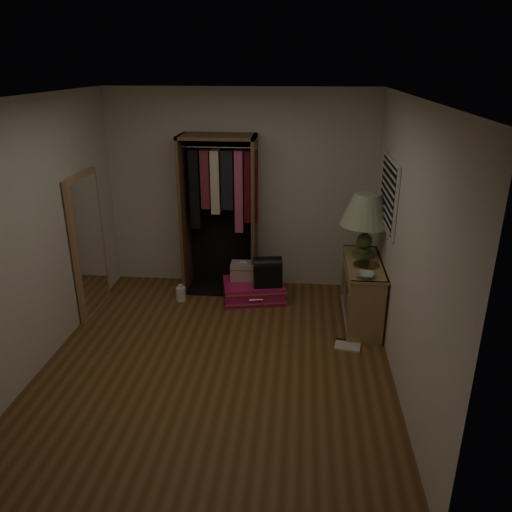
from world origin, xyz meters
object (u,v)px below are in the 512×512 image
at_px(open_wardrobe, 222,201).
at_px(train_case, 244,271).
at_px(console_bookshelf, 362,289).
at_px(pink_suitcase, 254,290).
at_px(table_lamp, 367,211).
at_px(black_bag, 267,271).
at_px(floor_mirror, 89,245).
at_px(white_jug, 181,294).

xyz_separation_m(open_wardrobe, train_case, (0.30, -0.21, -0.87)).
distance_m(console_bookshelf, pink_suitcase, 1.41).
relative_size(open_wardrobe, pink_suitcase, 2.33).
bearing_deg(pink_suitcase, open_wardrobe, 133.17).
bearing_deg(table_lamp, black_bag, 170.63).
bearing_deg(black_bag, train_case, 142.94).
relative_size(train_case, table_lamp, 0.43).
height_order(open_wardrobe, floor_mirror, open_wardrobe).
bearing_deg(console_bookshelf, black_bag, 162.65).
relative_size(open_wardrobe, white_jug, 9.22).
relative_size(console_bookshelf, open_wardrobe, 0.55).
height_order(pink_suitcase, train_case, train_case).
relative_size(open_wardrobe, black_bag, 5.34).
xyz_separation_m(floor_mirror, white_jug, (0.99, 0.33, -0.76)).
height_order(open_wardrobe, white_jug, open_wardrobe).
bearing_deg(white_jug, black_bag, 3.10).
bearing_deg(floor_mirror, table_lamp, 3.61).
distance_m(open_wardrobe, floor_mirror, 1.71).
bearing_deg(console_bookshelf, white_jug, 172.53).
relative_size(open_wardrobe, floor_mirror, 1.21).
bearing_deg(train_case, table_lamp, -14.88).
xyz_separation_m(floor_mirror, black_bag, (2.10, 0.39, -0.42)).
height_order(pink_suitcase, table_lamp, table_lamp).
bearing_deg(black_bag, table_lamp, -19.21).
height_order(open_wardrobe, train_case, open_wardrobe).
height_order(floor_mirror, black_bag, floor_mirror).
height_order(console_bookshelf, train_case, console_bookshelf).
distance_m(pink_suitcase, table_lamp, 1.79).
bearing_deg(white_jug, console_bookshelf, -7.47).
distance_m(open_wardrobe, black_bag, 1.07).
relative_size(table_lamp, white_jug, 3.53).
relative_size(floor_mirror, pink_suitcase, 1.93).
bearing_deg(table_lamp, train_case, 166.40).
height_order(train_case, table_lamp, table_lamp).
distance_m(floor_mirror, train_case, 1.93).
bearing_deg(white_jug, open_wardrobe, 41.75).
relative_size(black_bag, white_jug, 1.73).
xyz_separation_m(table_lamp, white_jug, (-2.25, 0.13, -1.20)).
height_order(console_bookshelf, table_lamp, table_lamp).
bearing_deg(console_bookshelf, floor_mirror, -179.33).
distance_m(floor_mirror, black_bag, 2.18).
relative_size(console_bookshelf, pink_suitcase, 1.27).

